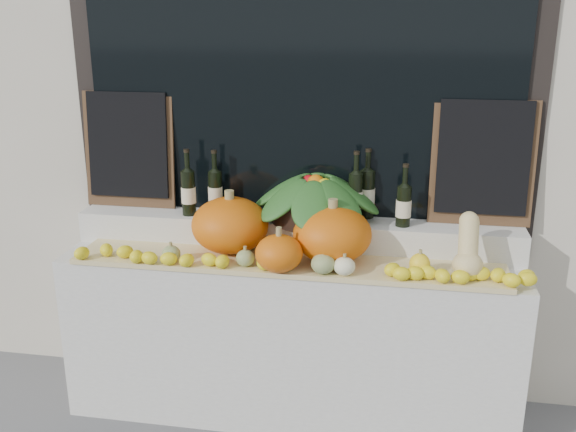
{
  "coord_description": "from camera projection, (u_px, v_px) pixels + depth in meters",
  "views": [
    {
      "loc": [
        0.51,
        -1.45,
        2.06
      ],
      "look_at": [
        0.0,
        1.45,
        1.12
      ],
      "focal_mm": 40.0,
      "sensor_mm": 36.0,
      "label": 1
    }
  ],
  "objects": [
    {
      "name": "display_sill",
      "position": [
        290.0,
        335.0,
        3.37
      ],
      "size": [
        2.3,
        0.55,
        0.88
      ],
      "primitive_type": "cube",
      "color": "silver",
      "rests_on": "ground"
    },
    {
      "name": "rear_tier",
      "position": [
        295.0,
        232.0,
        3.35
      ],
      "size": [
        2.3,
        0.25,
        0.16
      ],
      "primitive_type": "cube",
      "color": "silver",
      "rests_on": "display_sill"
    },
    {
      "name": "straw_bedding",
      "position": [
        286.0,
        264.0,
        3.11
      ],
      "size": [
        2.1,
        0.32,
        0.02
      ],
      "primitive_type": "cube",
      "color": "tan",
      "rests_on": "display_sill"
    },
    {
      "name": "pumpkin_left",
      "position": [
        230.0,
        225.0,
        3.2
      ],
      "size": [
        0.48,
        0.48,
        0.28
      ],
      "primitive_type": "ellipsoid",
      "rotation": [
        0.0,
        0.0,
        0.28
      ],
      "color": "orange",
      "rests_on": "straw_bedding"
    },
    {
      "name": "pumpkin_right",
      "position": [
        332.0,
        234.0,
        3.08
      ],
      "size": [
        0.49,
        0.49,
        0.27
      ],
      "primitive_type": "ellipsoid",
      "rotation": [
        0.0,
        0.0,
        -0.35
      ],
      "color": "orange",
      "rests_on": "straw_bedding"
    },
    {
      "name": "pumpkin_center",
      "position": [
        279.0,
        253.0,
        2.97
      ],
      "size": [
        0.25,
        0.25,
        0.17
      ],
      "primitive_type": "ellipsoid",
      "rotation": [
        0.0,
        0.0,
        0.13
      ],
      "color": "orange",
      "rests_on": "straw_bedding"
    },
    {
      "name": "butternut_squash",
      "position": [
        468.0,
        250.0,
        2.91
      ],
      "size": [
        0.14,
        0.2,
        0.29
      ],
      "color": "#E5CA87",
      "rests_on": "straw_bedding"
    },
    {
      "name": "decorative_gourds",
      "position": [
        298.0,
        260.0,
        2.98
      ],
      "size": [
        1.27,
        0.18,
        0.16
      ],
      "color": "#39641E",
      "rests_on": "straw_bedding"
    },
    {
      "name": "lemon_heap",
      "position": [
        282.0,
        264.0,
        3.0
      ],
      "size": [
        2.2,
        0.16,
        0.06
      ],
      "primitive_type": null,
      "color": "yellow",
      "rests_on": "straw_bedding"
    },
    {
      "name": "produce_bowl",
      "position": [
        316.0,
        197.0,
        3.26
      ],
      "size": [
        0.7,
        0.7,
        0.25
      ],
      "color": "black",
      "rests_on": "rear_tier"
    },
    {
      "name": "wine_bottle_far_left",
      "position": [
        188.0,
        192.0,
        3.34
      ],
      "size": [
        0.08,
        0.08,
        0.35
      ],
      "color": "black",
      "rests_on": "rear_tier"
    },
    {
      "name": "wine_bottle_near_left",
      "position": [
        215.0,
        192.0,
        3.37
      ],
      "size": [
        0.08,
        0.08,
        0.34
      ],
      "color": "black",
      "rests_on": "rear_tier"
    },
    {
      "name": "wine_bottle_tall",
      "position": [
        367.0,
        193.0,
        3.3
      ],
      "size": [
        0.08,
        0.08,
        0.36
      ],
      "color": "black",
      "rests_on": "rear_tier"
    },
    {
      "name": "wine_bottle_near_right",
      "position": [
        355.0,
        196.0,
        3.24
      ],
      "size": [
        0.08,
        0.08,
        0.36
      ],
      "color": "black",
      "rests_on": "rear_tier"
    },
    {
      "name": "wine_bottle_far_right",
      "position": [
        404.0,
        205.0,
        3.17
      ],
      "size": [
        0.08,
        0.08,
        0.32
      ],
      "color": "black",
      "rests_on": "rear_tier"
    },
    {
      "name": "chalkboard_left",
      "position": [
        128.0,
        148.0,
        3.44
      ],
      "size": [
        0.5,
        0.08,
        0.62
      ],
      "rotation": [
        -0.08,
        0.0,
        0.0
      ],
      "color": "#4C331E",
      "rests_on": "rear_tier"
    },
    {
      "name": "chalkboard_right",
      "position": [
        483.0,
        161.0,
        3.14
      ],
      "size": [
        0.5,
        0.08,
        0.62
      ],
      "rotation": [
        -0.08,
        0.0,
        0.0
      ],
      "color": "#4C331E",
      "rests_on": "rear_tier"
    }
  ]
}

